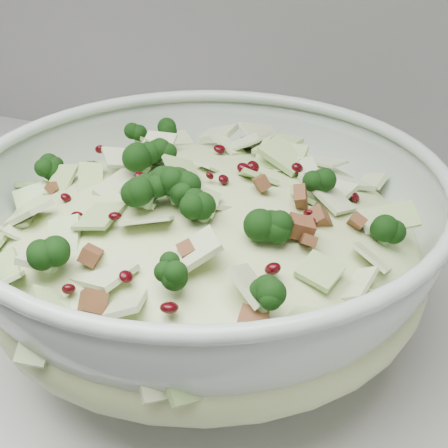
# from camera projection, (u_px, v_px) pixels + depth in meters

# --- Properties ---
(mixing_bowl) EXTENTS (0.42, 0.42, 0.16)m
(mixing_bowl) POSITION_uv_depth(u_px,v_px,m) (206.00, 250.00, 0.53)
(mixing_bowl) COLOR #A8B9AD
(mixing_bowl) RESTS_ON counter
(salad) EXTENTS (0.44, 0.44, 0.16)m
(salad) POSITION_uv_depth(u_px,v_px,m) (205.00, 224.00, 0.52)
(salad) COLOR #BDCC8B
(salad) RESTS_ON mixing_bowl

